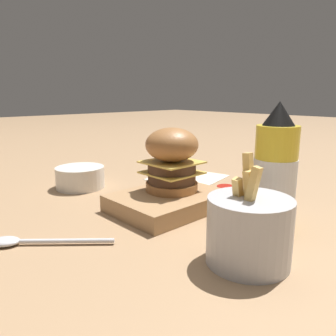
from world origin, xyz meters
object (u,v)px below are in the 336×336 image
object	(u,v)px
ketchup_bottle	(275,174)
spoon	(24,241)
fries_basket	(249,230)
burger	(172,159)
side_bowl	(80,177)
serving_board	(168,201)

from	to	relation	value
ketchup_bottle	spoon	distance (m)	0.40
fries_basket	spoon	world-z (taller)	fries_basket
burger	side_bowl	bearing A→B (deg)	-74.27
serving_board	spoon	size ratio (longest dim) A/B	1.39
ketchup_bottle	fries_basket	size ratio (longest dim) A/B	1.43
fries_basket	side_bowl	distance (m)	0.48
ketchup_bottle	spoon	bearing A→B (deg)	-33.34
spoon	burger	bearing A→B (deg)	-142.42
spoon	serving_board	bearing A→B (deg)	-144.91
serving_board	spoon	distance (m)	0.26
ketchup_bottle	spoon	world-z (taller)	ketchup_bottle
ketchup_bottle	fries_basket	world-z (taller)	ketchup_bottle
serving_board	fries_basket	world-z (taller)	fries_basket
serving_board	side_bowl	xyz separation A→B (m)	(0.05, -0.25, 0.01)
fries_basket	burger	bearing A→B (deg)	-109.77
burger	spoon	world-z (taller)	burger
fries_basket	spoon	xyz separation A→B (m)	(0.20, -0.25, -0.04)
serving_board	side_bowl	bearing A→B (deg)	-79.05
burger	spoon	size ratio (longest dim) A/B	0.84
ketchup_bottle	spoon	xyz separation A→B (m)	(0.33, -0.22, -0.09)
ketchup_bottle	spoon	size ratio (longest dim) A/B	1.41
fries_basket	spoon	size ratio (longest dim) A/B	0.98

